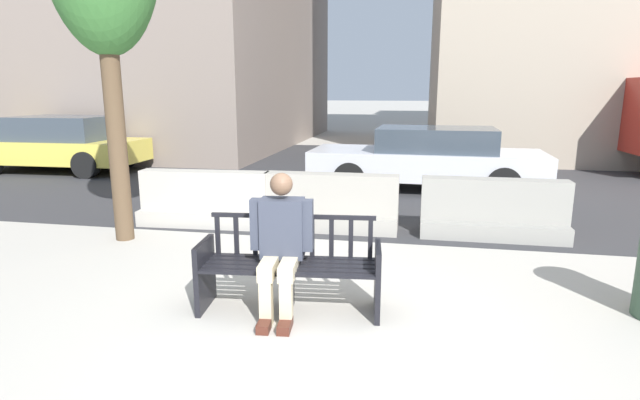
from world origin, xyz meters
The scene contains 9 objects.
ground_plane centered at (0.00, 0.00, 0.00)m, with size 200.00×200.00×0.00m, color #ADA89E.
street_asphalt centered at (0.00, 8.70, 0.00)m, with size 120.00×12.00×0.01m, color #333335.
street_bench centered at (-0.27, 0.41, 0.40)m, with size 1.73×0.69×0.88m.
seated_person centered at (-0.34, 0.34, 0.69)m, with size 0.59×0.75×1.31m.
jersey_barrier_centre centered at (-0.38, 3.29, 0.34)m, with size 2.01×0.70×0.84m.
jersey_barrier_left centered at (-2.34, 3.18, 0.34)m, with size 2.03×0.78×0.84m.
jersey_barrier_right centered at (1.95, 3.29, 0.34)m, with size 2.00×0.69×0.84m.
car_taxi_near centered at (-8.09, 7.35, 0.71)m, with size 4.23×2.00×1.41m.
car_sedan_mid centered at (1.10, 6.70, 0.66)m, with size 4.81×1.98×1.30m.
Camera 1 is at (0.85, -3.90, 2.05)m, focal length 28.00 mm.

